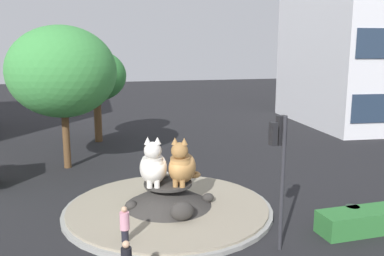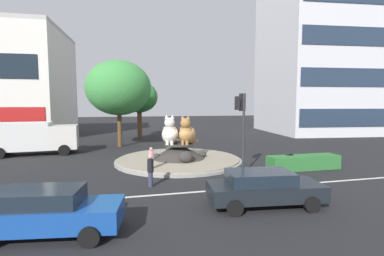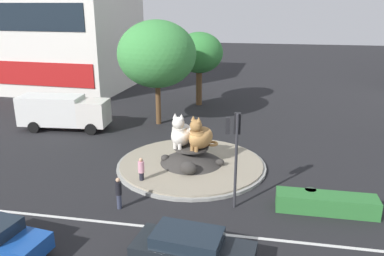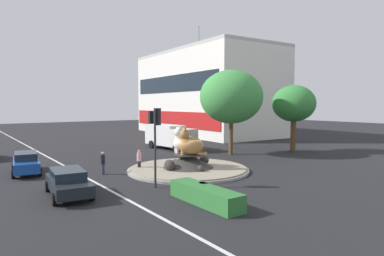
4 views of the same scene
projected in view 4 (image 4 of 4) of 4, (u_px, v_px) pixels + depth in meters
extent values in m
plane|color=black|center=(188.00, 171.00, 26.06)|extent=(160.00, 160.00, 0.00)
cube|color=silver|center=(98.00, 184.00, 21.86)|extent=(112.00, 0.20, 0.01)
cylinder|color=gray|center=(188.00, 170.00, 26.05)|extent=(9.35, 9.35, 0.18)
cylinder|color=gray|center=(188.00, 168.00, 26.04)|extent=(8.98, 8.98, 0.10)
cone|color=#33302D|center=(188.00, 160.00, 26.00)|extent=(3.91, 3.91, 1.07)
cylinder|color=#33302D|center=(188.00, 154.00, 25.97)|extent=(2.15, 2.15, 0.12)
ellipsoid|color=#33302D|center=(200.00, 168.00, 24.43)|extent=(0.55, 0.41, 0.44)
ellipsoid|color=#33302D|center=(204.00, 160.00, 27.22)|extent=(0.98, 0.74, 0.79)
ellipsoid|color=#33302D|center=(175.00, 162.00, 27.31)|extent=(0.53, 0.55, 0.42)
ellipsoid|color=#33302D|center=(170.00, 165.00, 24.82)|extent=(0.99, 0.72, 0.79)
ellipsoid|color=silver|center=(185.00, 144.00, 26.49)|extent=(1.56, 2.10, 1.38)
cylinder|color=silver|center=(180.00, 142.00, 26.33)|extent=(1.06, 1.06, 0.86)
sphere|color=silver|center=(179.00, 133.00, 26.22)|extent=(0.76, 0.76, 0.76)
torus|color=silver|center=(196.00, 151.00, 26.57)|extent=(1.01, 1.01, 0.17)
cone|color=silver|center=(180.00, 127.00, 26.00)|extent=(0.37, 0.37, 0.31)
cone|color=silver|center=(178.00, 127.00, 26.38)|extent=(0.37, 0.37, 0.31)
cylinder|color=silver|center=(178.00, 151.00, 26.11)|extent=(0.24, 0.24, 0.35)
cylinder|color=silver|center=(176.00, 151.00, 26.39)|extent=(0.24, 0.24, 0.35)
ellipsoid|color=#9E703D|center=(191.00, 146.00, 25.32)|extent=(1.90, 2.19, 1.35)
cylinder|color=#9E703D|center=(186.00, 144.00, 25.25)|extent=(1.18, 1.18, 0.84)
sphere|color=#9E703D|center=(185.00, 134.00, 25.18)|extent=(0.74, 0.74, 0.74)
torus|color=#9E703D|center=(202.00, 153.00, 25.17)|extent=(1.09, 1.09, 0.17)
cone|color=#9E703D|center=(185.00, 129.00, 24.95)|extent=(0.41, 0.41, 0.30)
cone|color=#9E703D|center=(184.00, 128.00, 25.35)|extent=(0.41, 0.41, 0.30)
cylinder|color=#9E703D|center=(183.00, 153.00, 25.10)|extent=(0.24, 0.24, 0.34)
cylinder|color=#9E703D|center=(182.00, 152.00, 25.41)|extent=(0.24, 0.24, 0.34)
cylinder|color=#2D2D33|center=(155.00, 148.00, 20.66)|extent=(0.14, 0.14, 4.91)
cube|color=black|center=(158.00, 117.00, 20.66)|extent=(0.34, 0.26, 1.05)
sphere|color=red|center=(159.00, 112.00, 20.69)|extent=(0.18, 0.18, 0.18)
sphere|color=#392706|center=(159.00, 117.00, 20.72)|extent=(0.18, 0.18, 0.18)
sphere|color=black|center=(159.00, 122.00, 20.74)|extent=(0.18, 0.18, 0.18)
cube|color=black|center=(151.00, 117.00, 20.87)|extent=(0.22, 0.29, 0.80)
cube|color=silver|center=(206.00, 95.00, 58.96)|extent=(27.96, 14.83, 13.71)
cube|color=#B21919|center=(172.00, 119.00, 55.57)|extent=(26.21, 1.42, 2.47)
cube|color=#19232D|center=(172.00, 84.00, 55.17)|extent=(25.11, 1.33, 2.74)
cube|color=#B2B2AD|center=(206.00, 53.00, 58.46)|extent=(27.96, 14.83, 0.50)
cylinder|color=#4C4C51|center=(199.00, 41.00, 62.35)|extent=(0.10, 0.10, 5.45)
cube|color=#2D7033|center=(205.00, 195.00, 17.42)|extent=(4.85, 1.20, 0.90)
cylinder|color=brown|center=(293.00, 136.00, 36.74)|extent=(0.59, 0.59, 3.38)
ellipsoid|color=#337F38|center=(294.00, 103.00, 36.49)|extent=(4.66, 4.66, 3.96)
cylinder|color=brown|center=(231.00, 138.00, 34.50)|extent=(0.43, 0.43, 3.34)
ellipsoid|color=#3D8E42|center=(231.00, 97.00, 34.20)|extent=(6.41, 6.41, 5.45)
cylinder|color=black|center=(139.00, 166.00, 26.12)|extent=(0.27, 0.27, 0.75)
cylinder|color=pink|center=(139.00, 157.00, 26.07)|extent=(0.35, 0.35, 0.66)
sphere|color=tan|center=(139.00, 151.00, 26.04)|extent=(0.22, 0.22, 0.22)
cylinder|color=#33384C|center=(103.00, 169.00, 24.71)|extent=(0.24, 0.24, 0.78)
cylinder|color=black|center=(103.00, 159.00, 24.66)|extent=(0.32, 0.32, 0.68)
sphere|color=tan|center=(103.00, 153.00, 24.63)|extent=(0.22, 0.22, 0.22)
cube|color=#19479E|center=(26.00, 164.00, 25.05)|extent=(4.91, 2.35, 0.72)
cube|color=#19232D|center=(26.00, 156.00, 25.21)|extent=(2.82, 1.85, 0.52)
cylinder|color=black|center=(40.00, 172.00, 24.09)|extent=(0.66, 0.31, 0.64)
cylinder|color=black|center=(13.00, 174.00, 23.31)|extent=(0.66, 0.31, 0.64)
cylinder|color=black|center=(38.00, 165.00, 26.84)|extent=(0.66, 0.31, 0.64)
cylinder|color=black|center=(13.00, 167.00, 26.05)|extent=(0.66, 0.31, 0.64)
cube|color=black|center=(68.00, 185.00, 18.90)|extent=(4.91, 2.39, 0.64)
cube|color=#19232D|center=(67.00, 174.00, 19.07)|extent=(2.82, 1.94, 0.51)
cylinder|color=black|center=(92.00, 194.00, 18.03)|extent=(0.66, 0.29, 0.64)
cylinder|color=black|center=(54.00, 199.00, 17.11)|extent=(0.66, 0.29, 0.64)
cylinder|color=black|center=(80.00, 183.00, 20.75)|extent=(0.66, 0.29, 0.64)
cylinder|color=black|center=(47.00, 186.00, 19.82)|extent=(0.66, 0.29, 0.64)
cube|color=silver|center=(184.00, 138.00, 36.67)|extent=(2.31, 2.46, 2.01)
cube|color=silver|center=(165.00, 135.00, 39.35)|extent=(5.14, 2.69, 2.31)
cylinder|color=black|center=(192.00, 147.00, 37.42)|extent=(0.92, 0.37, 0.90)
cylinder|color=black|center=(176.00, 148.00, 35.94)|extent=(0.92, 0.37, 0.90)
cylinder|color=black|center=(167.00, 143.00, 40.99)|extent=(0.92, 0.37, 0.90)
cylinder|color=black|center=(152.00, 144.00, 39.50)|extent=(0.92, 0.37, 0.90)
cylinder|color=#2D4233|center=(204.00, 191.00, 18.29)|extent=(0.56, 0.56, 0.90)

